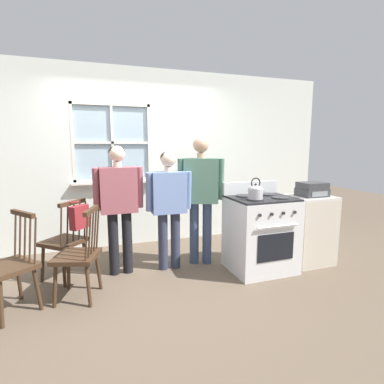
{
  "coord_description": "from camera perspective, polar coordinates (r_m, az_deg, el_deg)",
  "views": [
    {
      "loc": [
        -0.78,
        -3.26,
        1.56
      ],
      "look_at": [
        0.39,
        0.06,
        1.0
      ],
      "focal_mm": 28.0,
      "sensor_mm": 36.0,
      "label": 1
    }
  ],
  "objects": [
    {
      "name": "chair_near_wall",
      "position": [
        3.29,
        -20.76,
        -11.42
      ],
      "size": [
        0.51,
        0.52,
        0.94
      ],
      "rotation": [
        0.0,
        0.0,
        -1.89
      ],
      "color": "#3D2819",
      "rests_on": "ground_plane"
    },
    {
      "name": "side_counter",
      "position": [
        4.28,
        21.3,
        -6.64
      ],
      "size": [
        0.55,
        0.5,
        0.9
      ],
      "color": "beige",
      "rests_on": "ground_plane"
    },
    {
      "name": "handbag",
      "position": [
        3.57,
        -20.72,
        -4.38
      ],
      "size": [
        0.25,
        0.25,
        0.31
      ],
      "color": "maroon",
      "rests_on": "chair_by_window"
    },
    {
      "name": "person_adult_right",
      "position": [
        3.85,
        1.69,
        0.85
      ],
      "size": [
        0.59,
        0.35,
        1.66
      ],
      "rotation": [
        0.0,
        0.0,
        -0.34
      ],
      "color": "#384766",
      "rests_on": "ground_plane"
    },
    {
      "name": "person_elderly_left",
      "position": [
        3.64,
        -13.77,
        -1.25
      ],
      "size": [
        0.58,
        0.22,
        1.55
      ],
      "rotation": [
        0.0,
        0.0,
        0.01
      ],
      "color": "black",
      "rests_on": "ground_plane"
    },
    {
      "name": "chair_by_window",
      "position": [
        3.81,
        -23.04,
        -8.76
      ],
      "size": [
        0.58,
        0.58,
        0.94
      ],
      "rotation": [
        0.0,
        0.0,
        -2.31
      ],
      "color": "#3D2819",
      "rests_on": "ground_plane"
    },
    {
      "name": "chair_center_cluster",
      "position": [
        3.31,
        -31.24,
        -12.07
      ],
      "size": [
        0.57,
        0.58,
        0.94
      ],
      "rotation": [
        0.0,
        0.0,
        -0.93
      ],
      "color": "#3D2819",
      "rests_on": "ground_plane"
    },
    {
      "name": "stove",
      "position": [
        3.85,
        12.92,
        -7.61
      ],
      "size": [
        0.77,
        0.68,
        1.08
      ],
      "color": "silver",
      "rests_on": "ground_plane"
    },
    {
      "name": "ground_plane",
      "position": [
        3.7,
        -5.6,
        -15.95
      ],
      "size": [
        16.0,
        16.0,
        0.0
      ],
      "primitive_type": "plane",
      "color": "brown"
    },
    {
      "name": "potted_plant",
      "position": [
        4.6,
        -16.73,
        2.9
      ],
      "size": [
        0.12,
        0.12,
        0.23
      ],
      "color": "#935B3D",
      "rests_on": "wall_back"
    },
    {
      "name": "person_teen_center",
      "position": [
        3.7,
        -4.45,
        -1.52
      ],
      "size": [
        0.57,
        0.22,
        1.48
      ],
      "rotation": [
        0.0,
        0.0,
        -0.02
      ],
      "color": "#2D3347",
      "rests_on": "ground_plane"
    },
    {
      "name": "wall_back",
      "position": [
        4.74,
        -9.67,
        6.17
      ],
      "size": [
        6.4,
        0.16,
        2.7
      ],
      "color": "silver",
      "rests_on": "ground_plane"
    },
    {
      "name": "kettle",
      "position": [
        3.53,
        12.0,
        0.1
      ],
      "size": [
        0.21,
        0.17,
        0.25
      ],
      "color": "#B7B7BC",
      "rests_on": "stove"
    },
    {
      "name": "stereo",
      "position": [
        4.16,
        21.91,
        0.45
      ],
      "size": [
        0.34,
        0.29,
        0.18
      ],
      "color": "#38383A",
      "rests_on": "side_counter"
    }
  ]
}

